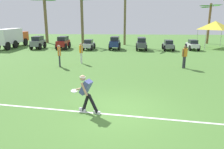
# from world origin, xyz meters

# --- Properties ---
(ground_plane) EXTENTS (80.00, 80.00, 0.00)m
(ground_plane) POSITION_xyz_m (0.00, 0.00, 0.00)
(ground_plane) COLOR #4C7B34
(field_line_paint) EXTENTS (25.89, 3.97, 0.01)m
(field_line_paint) POSITION_xyz_m (0.00, -0.38, 0.00)
(field_line_paint) COLOR white
(field_line_paint) RESTS_ON ground_plane
(frisbee_thrower) EXTENTS (1.01, 0.71, 1.39)m
(frisbee_thrower) POSITION_xyz_m (-1.11, -0.16, 0.79)
(frisbee_thrower) COLOR black
(frisbee_thrower) RESTS_ON ground_plane
(frisbee_in_flight) EXTENTS (0.31, 0.31, 0.07)m
(frisbee_in_flight) POSITION_xyz_m (-1.66, 0.28, 0.66)
(frisbee_in_flight) COLOR white
(teammate_near_sideline) EXTENTS (0.41, 0.39, 1.56)m
(teammate_near_sideline) POSITION_xyz_m (4.38, 7.48, 0.94)
(teammate_near_sideline) COLOR #33333D
(teammate_near_sideline) RESTS_ON ground_plane
(teammate_midfield) EXTENTS (0.33, 0.47, 1.56)m
(teammate_midfield) POSITION_xyz_m (-3.05, 8.73, 0.94)
(teammate_midfield) COLOR silver
(teammate_midfield) RESTS_ON ground_plane
(teammate_deep) EXTENTS (0.30, 0.49, 1.56)m
(teammate_deep) POSITION_xyz_m (-4.34, 7.42, 0.94)
(teammate_deep) COLOR #33333D
(teammate_deep) RESTS_ON ground_plane
(parked_car_slot_a) EXTENTS (1.19, 2.36, 1.40)m
(parked_car_slot_a) POSITION_xyz_m (-9.56, 16.72, 0.74)
(parked_car_slot_a) COLOR slate
(parked_car_slot_a) RESTS_ON ground_plane
(parked_car_slot_b) EXTENTS (1.20, 2.37, 1.40)m
(parked_car_slot_b) POSITION_xyz_m (-6.63, 16.63, 0.74)
(parked_car_slot_b) COLOR maroon
(parked_car_slot_b) RESTS_ON ground_plane
(parked_car_slot_c) EXTENTS (1.20, 2.25, 1.10)m
(parked_car_slot_c) POSITION_xyz_m (-3.68, 16.36, 0.56)
(parked_car_slot_c) COLOR #B7BABF
(parked_car_slot_c) RESTS_ON ground_plane
(parked_car_slot_d) EXTENTS (1.26, 2.39, 1.40)m
(parked_car_slot_d) POSITION_xyz_m (-0.82, 16.70, 0.74)
(parked_car_slot_d) COLOR navy
(parked_car_slot_d) RESTS_ON ground_plane
(parked_car_slot_e) EXTENTS (1.22, 2.43, 1.34)m
(parked_car_slot_e) POSITION_xyz_m (2.08, 16.40, 0.72)
(parked_car_slot_e) COLOR #474C51
(parked_car_slot_e) RESTS_ON ground_plane
(parked_car_slot_f) EXTENTS (1.14, 2.22, 1.10)m
(parked_car_slot_f) POSITION_xyz_m (4.97, 16.37, 0.56)
(parked_car_slot_f) COLOR slate
(parked_car_slot_f) RESTS_ON ground_plane
(parked_car_slot_g) EXTENTS (1.10, 2.21, 1.10)m
(parked_car_slot_g) POSITION_xyz_m (7.68, 16.76, 0.56)
(parked_car_slot_g) COLOR silver
(parked_car_slot_g) RESTS_ON ground_plane
(box_truck) EXTENTS (1.47, 5.92, 2.20)m
(box_truck) POSITION_xyz_m (-12.93, 17.56, 1.23)
(box_truck) COLOR #CC4C19
(box_truck) RESTS_ON ground_plane
(palm_tree_far_left) EXTENTS (3.53, 3.70, 6.16)m
(palm_tree_far_left) POSITION_xyz_m (-10.67, 22.85, 3.56)
(palm_tree_far_left) COLOR brown
(palm_tree_far_left) RESTS_ON ground_plane
(palm_tree_left_of_centre) EXTENTS (3.37, 3.12, 6.08)m
(palm_tree_left_of_centre) POSITION_xyz_m (-5.18, 20.80, 3.59)
(palm_tree_left_of_centre) COLOR brown
(palm_tree_left_of_centre) RESTS_ON ground_plane
(palm_tree_right_of_centre) EXTENTS (3.30, 3.13, 7.33)m
(palm_tree_right_of_centre) POSITION_xyz_m (0.26, 21.00, 4.44)
(palm_tree_right_of_centre) COLOR brown
(palm_tree_right_of_centre) RESTS_ON ground_plane
(palm_tree_far_right) EXTENTS (2.94, 3.40, 5.27)m
(palm_tree_far_right) POSITION_xyz_m (11.53, 23.13, 3.30)
(palm_tree_far_right) COLOR brown
(palm_tree_far_right) RESTS_ON ground_plane
(event_tent) EXTENTS (3.02, 3.02, 3.07)m
(event_tent) POSITION_xyz_m (10.66, 18.80, 2.58)
(event_tent) COLOR #B2B5BA
(event_tent) RESTS_ON ground_plane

